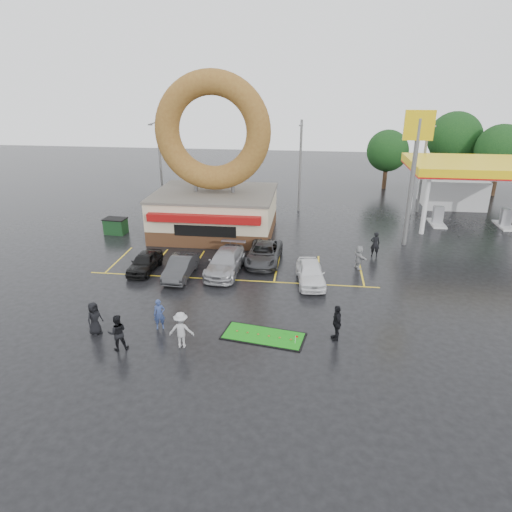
# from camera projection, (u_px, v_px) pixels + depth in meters

# --- Properties ---
(ground) EXTENTS (120.00, 120.00, 0.00)m
(ground) POSITION_uv_depth(u_px,v_px,m) (221.00, 303.00, 28.01)
(ground) COLOR black
(ground) RESTS_ON ground
(donut_shop) EXTENTS (10.20, 8.70, 13.50)m
(donut_shop) POSITION_uv_depth(u_px,v_px,m) (214.00, 183.00, 38.63)
(donut_shop) COLOR #472B19
(donut_shop) RESTS_ON ground
(gas_station) EXTENTS (12.30, 13.65, 5.90)m
(gas_station) POSITION_uv_depth(u_px,v_px,m) (467.00, 179.00, 43.62)
(gas_station) COLOR silver
(gas_station) RESTS_ON ground
(shell_sign) EXTENTS (2.20, 0.36, 10.60)m
(shell_sign) POSITION_uv_depth(u_px,v_px,m) (415.00, 154.00, 34.82)
(shell_sign) COLOR slate
(shell_sign) RESTS_ON ground
(streetlight_left) EXTENTS (0.40, 2.21, 9.00)m
(streetlight_left) POSITION_uv_depth(u_px,v_px,m) (160.00, 163.00, 45.71)
(streetlight_left) COLOR slate
(streetlight_left) RESTS_ON ground
(streetlight_mid) EXTENTS (0.40, 2.21, 9.00)m
(streetlight_mid) POSITION_uv_depth(u_px,v_px,m) (300.00, 164.00, 45.03)
(streetlight_mid) COLOR slate
(streetlight_mid) RESTS_ON ground
(streetlight_right) EXTENTS (0.40, 2.21, 9.00)m
(streetlight_right) POSITION_uv_depth(u_px,v_px,m) (423.00, 165.00, 44.57)
(streetlight_right) COLOR slate
(streetlight_right) RESTS_ON ground
(tree_far_a) EXTENTS (5.60, 5.60, 8.00)m
(tree_far_a) POSITION_uv_depth(u_px,v_px,m) (501.00, 150.00, 50.72)
(tree_far_a) COLOR #332114
(tree_far_a) RESTS_ON ground
(tree_far_c) EXTENTS (6.30, 6.30, 9.00)m
(tree_far_c) POSITION_uv_depth(u_px,v_px,m) (455.00, 139.00, 54.62)
(tree_far_c) COLOR #332114
(tree_far_c) RESTS_ON ground
(tree_far_d) EXTENTS (4.90, 4.90, 7.00)m
(tree_far_d) POSITION_uv_depth(u_px,v_px,m) (388.00, 151.00, 54.18)
(tree_far_d) COLOR #332114
(tree_far_d) RESTS_ON ground
(car_black) EXTENTS (1.75, 4.00, 1.34)m
(car_black) POSITION_uv_depth(u_px,v_px,m) (145.00, 262.00, 32.34)
(car_black) COLOR black
(car_black) RESTS_ON ground
(car_dgrey) EXTENTS (1.68, 4.36, 1.42)m
(car_dgrey) POSITION_uv_depth(u_px,v_px,m) (181.00, 267.00, 31.36)
(car_dgrey) COLOR #2C2D2F
(car_dgrey) RESTS_ON ground
(car_silver) EXTENTS (2.52, 5.48, 1.55)m
(car_silver) POSITION_uv_depth(u_px,v_px,m) (226.00, 262.00, 32.07)
(car_silver) COLOR gray
(car_silver) RESTS_ON ground
(car_grey) EXTENTS (2.55, 5.22, 1.43)m
(car_grey) POSITION_uv_depth(u_px,v_px,m) (264.00, 253.00, 33.78)
(car_grey) COLOR #2F3032
(car_grey) RESTS_ON ground
(car_white) EXTENTS (2.26, 4.52, 1.48)m
(car_white) POSITION_uv_depth(u_px,v_px,m) (311.00, 273.00, 30.41)
(car_white) COLOR white
(car_white) RESTS_ON ground
(person_blue) EXTENTS (0.73, 0.61, 1.73)m
(person_blue) POSITION_uv_depth(u_px,v_px,m) (159.00, 314.00, 24.93)
(person_blue) COLOR navy
(person_blue) RESTS_ON ground
(person_blackjkt) EXTENTS (1.16, 1.06, 1.94)m
(person_blackjkt) POSITION_uv_depth(u_px,v_px,m) (117.00, 333.00, 22.97)
(person_blackjkt) COLOR black
(person_blackjkt) RESTS_ON ground
(person_hoodie) EXTENTS (1.33, 0.84, 1.97)m
(person_hoodie) POSITION_uv_depth(u_px,v_px,m) (181.00, 330.00, 23.18)
(person_hoodie) COLOR #9C9C9F
(person_hoodie) RESTS_ON ground
(person_bystander) EXTENTS (0.92, 1.07, 1.86)m
(person_bystander) POSITION_uv_depth(u_px,v_px,m) (94.00, 318.00, 24.38)
(person_bystander) COLOR black
(person_bystander) RESTS_ON ground
(person_cameraman) EXTENTS (0.69, 1.23, 1.98)m
(person_cameraman) POSITION_uv_depth(u_px,v_px,m) (337.00, 323.00, 23.85)
(person_cameraman) COLOR black
(person_cameraman) RESTS_ON ground
(person_walker_near) EXTENTS (1.09, 1.68, 1.74)m
(person_walker_near) POSITION_uv_depth(u_px,v_px,m) (359.00, 257.00, 32.66)
(person_walker_near) COLOR #9C9D9F
(person_walker_near) RESTS_ON ground
(person_walker_far) EXTENTS (0.74, 0.50, 1.96)m
(person_walker_far) POSITION_uv_depth(u_px,v_px,m) (375.00, 244.00, 34.82)
(person_walker_far) COLOR black
(person_walker_far) RESTS_ON ground
(dumpster) EXTENTS (1.90, 1.36, 1.30)m
(dumpster) POSITION_uv_depth(u_px,v_px,m) (116.00, 226.00, 39.90)
(dumpster) COLOR #183E1D
(dumpster) RESTS_ON ground
(putting_green) EXTENTS (4.65, 2.61, 0.55)m
(putting_green) POSITION_uv_depth(u_px,v_px,m) (263.00, 336.00, 24.42)
(putting_green) COLOR black
(putting_green) RESTS_ON ground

